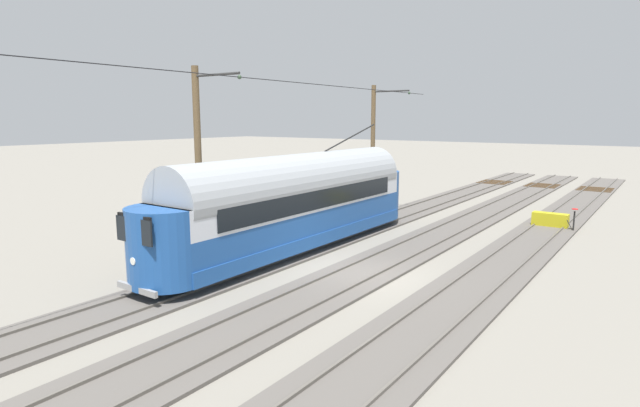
% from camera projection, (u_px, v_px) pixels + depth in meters
% --- Properties ---
extents(ground_plane, '(220.00, 220.00, 0.00)m').
position_uv_depth(ground_plane, '(359.00, 275.00, 19.08)').
color(ground_plane, gray).
extents(track_streetcar_siding, '(2.80, 80.00, 0.18)m').
position_uv_depth(track_streetcar_siding, '(468.00, 292.00, 17.01)').
color(track_streetcar_siding, '#56514C').
rests_on(track_streetcar_siding, ground).
extents(track_adjacent_siding, '(2.80, 80.00, 0.18)m').
position_uv_depth(track_adjacent_siding, '(363.00, 271.00, 19.33)').
color(track_adjacent_siding, '#56514C').
rests_on(track_adjacent_siding, ground).
extents(track_third_siding, '(2.80, 80.00, 0.18)m').
position_uv_depth(track_third_siding, '(281.00, 255.00, 21.65)').
color(track_third_siding, '#56514C').
rests_on(track_third_siding, ground).
extents(vintage_streetcar, '(2.65, 16.60, 5.35)m').
position_uv_depth(vintage_streetcar, '(297.00, 201.00, 22.20)').
color(vintage_streetcar, '#1E4C93').
rests_on(vintage_streetcar, ground).
extents(catenary_pole_foreground, '(2.63, 0.28, 7.87)m').
position_uv_depth(catenary_pole_foreground, '(374.00, 146.00, 32.04)').
color(catenary_pole_foreground, brown).
rests_on(catenary_pole_foreground, ground).
extents(catenary_pole_mid_near, '(2.63, 0.28, 7.87)m').
position_uv_depth(catenary_pole_mid_near, '(199.00, 162.00, 20.51)').
color(catenary_pole_mid_near, brown).
rests_on(catenary_pole_mid_near, ground).
extents(overhead_wire_run, '(2.43, 46.97, 0.18)m').
position_uv_depth(overhead_wire_run, '(66.00, 61.00, 13.44)').
color(overhead_wire_run, black).
rests_on(overhead_wire_run, ground).
extents(switch_stand, '(0.50, 0.30, 1.24)m').
position_uv_depth(switch_stand, '(574.00, 219.00, 26.15)').
color(switch_stand, black).
rests_on(switch_stand, ground).
extents(track_end_bumper, '(1.80, 0.60, 0.80)m').
position_uv_depth(track_end_bumper, '(550.00, 220.00, 27.31)').
color(track_end_bumper, '#B2A519').
rests_on(track_end_bumper, ground).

